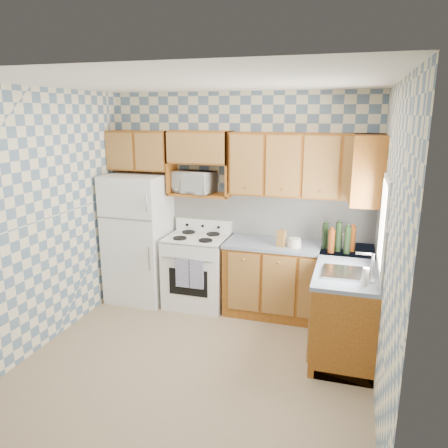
{
  "coord_description": "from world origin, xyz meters",
  "views": [
    {
      "loc": [
        1.4,
        -3.73,
        2.44
      ],
      "look_at": [
        0.05,
        0.75,
        1.25
      ],
      "focal_mm": 35.0,
      "sensor_mm": 36.0,
      "label": 1
    }
  ],
  "objects_px": {
    "refrigerator": "(139,238)",
    "stove_body": "(197,271)",
    "electric_kettle": "(348,241)",
    "microwave": "(194,182)"
  },
  "relations": [
    {
      "from": "refrigerator",
      "to": "electric_kettle",
      "type": "xyz_separation_m",
      "value": [
        2.65,
        0.06,
        0.17
      ]
    },
    {
      "from": "refrigerator",
      "to": "stove_body",
      "type": "distance_m",
      "value": 0.89
    },
    {
      "from": "stove_body",
      "to": "refrigerator",
      "type": "bearing_deg",
      "value": -178.22
    },
    {
      "from": "stove_body",
      "to": "electric_kettle",
      "type": "xyz_separation_m",
      "value": [
        1.85,
        0.03,
        0.56
      ]
    },
    {
      "from": "stove_body",
      "to": "electric_kettle",
      "type": "relative_size",
      "value": 5.16
    },
    {
      "from": "refrigerator",
      "to": "electric_kettle",
      "type": "distance_m",
      "value": 2.66
    },
    {
      "from": "electric_kettle",
      "to": "stove_body",
      "type": "bearing_deg",
      "value": -178.97
    },
    {
      "from": "microwave",
      "to": "electric_kettle",
      "type": "bearing_deg",
      "value": 6.36
    },
    {
      "from": "refrigerator",
      "to": "microwave",
      "type": "xyz_separation_m",
      "value": [
        0.72,
        0.2,
        0.75
      ]
    },
    {
      "from": "electric_kettle",
      "to": "refrigerator",
      "type": "bearing_deg",
      "value": -178.75
    }
  ]
}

